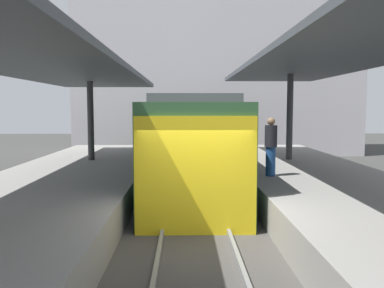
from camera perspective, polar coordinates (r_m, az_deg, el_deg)
ground_plane at (r=8.49m, az=0.65°, el=-15.44°), size 80.00×80.00×0.00m
platform_left at (r=9.05m, az=-24.68°, el=-11.27°), size 4.40×28.00×1.00m
track_ballast at (r=8.45m, az=0.65°, el=-14.81°), size 3.20×28.00×0.20m
rail_near_side at (r=8.41m, az=-4.41°, el=-13.71°), size 0.08×28.00×0.14m
rail_far_side at (r=8.45m, az=5.67°, el=-13.62°), size 0.08×28.00×0.14m
commuter_train at (r=15.91m, az=-0.21°, el=0.54°), size 2.78×14.28×3.10m
canopy_left at (r=10.06m, az=-22.19°, el=10.61°), size 4.18×21.00×3.13m
canopy_right at (r=10.27m, az=22.62°, el=12.05°), size 4.18×21.00×3.42m
passenger_near_bench at (r=12.09m, az=10.89°, el=-0.24°), size 0.36×0.36×1.69m
station_building_backdrop at (r=28.15m, az=3.32°, el=10.15°), size 18.00×6.00×11.00m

